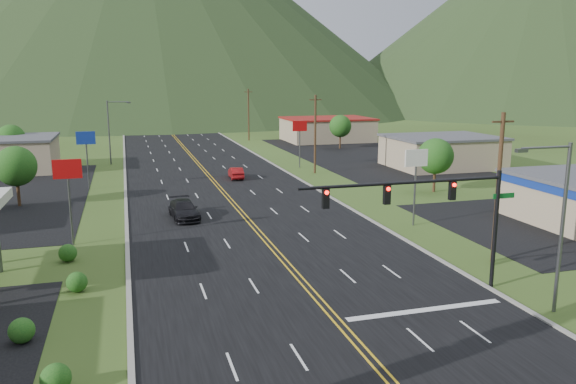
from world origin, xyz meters
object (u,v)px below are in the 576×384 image
object	(u,v)px
traffic_signal	(435,203)
car_red_far	(236,173)
car_dark_mid	(184,210)
streetlight_west	(111,128)
streetlight_east	(558,217)

from	to	relation	value
traffic_signal	car_red_far	xyz separation A→B (m)	(-3.56, 39.89, -4.64)
car_dark_mid	car_red_far	xyz separation A→B (m)	(8.17, 18.27, -0.09)
car_dark_mid	streetlight_west	bearing A→B (deg)	96.44
streetlight_east	car_red_far	xyz separation A→B (m)	(-8.25, 43.88, -4.49)
streetlight_east	car_red_far	distance (m)	44.88
streetlight_east	traffic_signal	bearing A→B (deg)	139.61
traffic_signal	car_dark_mid	size ratio (longest dim) A/B	2.44
streetlight_west	car_red_far	distance (m)	22.21
traffic_signal	car_dark_mid	bearing A→B (deg)	118.49
traffic_signal	car_dark_mid	world-z (taller)	traffic_signal
streetlight_east	car_red_far	world-z (taller)	streetlight_east
traffic_signal	car_red_far	bearing A→B (deg)	95.10
streetlight_east	streetlight_west	xyz separation A→B (m)	(-22.86, 60.00, 0.00)
streetlight_east	car_dark_mid	bearing A→B (deg)	122.68
streetlight_east	car_dark_mid	xyz separation A→B (m)	(-16.43, 25.61, -4.40)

